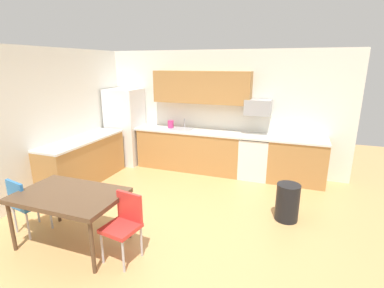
{
  "coord_description": "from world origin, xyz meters",
  "views": [
    {
      "loc": [
        1.71,
        -3.71,
        2.41
      ],
      "look_at": [
        0.0,
        1.0,
        1.0
      ],
      "focal_mm": 26.91,
      "sensor_mm": 36.0,
      "label": 1
    }
  ],
  "objects_px": {
    "dining_table": "(69,198)",
    "microwave": "(258,107)",
    "trash_bin": "(287,202)",
    "refrigerator": "(126,127)",
    "oven_range": "(254,157)",
    "chair_far_side": "(25,201)",
    "kettle": "(171,125)",
    "chair_near_table": "(124,221)"
  },
  "relations": [
    {
      "from": "refrigerator",
      "to": "microwave",
      "type": "height_order",
      "value": "refrigerator"
    },
    {
      "from": "oven_range",
      "to": "chair_near_table",
      "type": "height_order",
      "value": "oven_range"
    },
    {
      "from": "oven_range",
      "to": "dining_table",
      "type": "xyz_separation_m",
      "value": [
        -1.97,
        -3.3,
        0.24
      ]
    },
    {
      "from": "kettle",
      "to": "trash_bin",
      "type": "bearing_deg",
      "value": -31.58
    },
    {
      "from": "oven_range",
      "to": "chair_near_table",
      "type": "bearing_deg",
      "value": -109.04
    },
    {
      "from": "trash_bin",
      "to": "microwave",
      "type": "bearing_deg",
      "value": 113.59
    },
    {
      "from": "oven_range",
      "to": "chair_far_side",
      "type": "relative_size",
      "value": 1.07
    },
    {
      "from": "dining_table",
      "to": "microwave",
      "type": "bearing_deg",
      "value": 59.91
    },
    {
      "from": "dining_table",
      "to": "chair_near_table",
      "type": "relative_size",
      "value": 1.65
    },
    {
      "from": "oven_range",
      "to": "kettle",
      "type": "xyz_separation_m",
      "value": [
        -1.99,
        0.05,
        0.56
      ]
    },
    {
      "from": "oven_range",
      "to": "chair_far_side",
      "type": "height_order",
      "value": "oven_range"
    },
    {
      "from": "oven_range",
      "to": "chair_near_table",
      "type": "xyz_separation_m",
      "value": [
        -1.14,
        -3.3,
        0.05
      ]
    },
    {
      "from": "dining_table",
      "to": "kettle",
      "type": "distance_m",
      "value": 3.37
    },
    {
      "from": "oven_range",
      "to": "chair_far_side",
      "type": "distance_m",
      "value": 4.32
    },
    {
      "from": "chair_near_table",
      "to": "dining_table",
      "type": "bearing_deg",
      "value": -179.74
    },
    {
      "from": "refrigerator",
      "to": "chair_near_table",
      "type": "distance_m",
      "value": 3.81
    },
    {
      "from": "dining_table",
      "to": "chair_far_side",
      "type": "xyz_separation_m",
      "value": [
        -0.8,
        -0.01,
        -0.19
      ]
    },
    {
      "from": "dining_table",
      "to": "chair_far_side",
      "type": "height_order",
      "value": "chair_far_side"
    },
    {
      "from": "dining_table",
      "to": "trash_bin",
      "type": "relative_size",
      "value": 2.33
    },
    {
      "from": "chair_near_table",
      "to": "refrigerator",
      "type": "bearing_deg",
      "value": 121.93
    },
    {
      "from": "chair_near_table",
      "to": "trash_bin",
      "type": "relative_size",
      "value": 1.42
    },
    {
      "from": "chair_far_side",
      "to": "kettle",
      "type": "distance_m",
      "value": 3.5
    },
    {
      "from": "refrigerator",
      "to": "trash_bin",
      "type": "height_order",
      "value": "refrigerator"
    },
    {
      "from": "dining_table",
      "to": "chair_near_table",
      "type": "xyz_separation_m",
      "value": [
        0.83,
        0.0,
        -0.19
      ]
    },
    {
      "from": "microwave",
      "to": "chair_near_table",
      "type": "xyz_separation_m",
      "value": [
        -1.14,
        -3.4,
        -1.02
      ]
    },
    {
      "from": "oven_range",
      "to": "trash_bin",
      "type": "height_order",
      "value": "oven_range"
    },
    {
      "from": "oven_range",
      "to": "dining_table",
      "type": "height_order",
      "value": "oven_range"
    },
    {
      "from": "dining_table",
      "to": "oven_range",
      "type": "bearing_deg",
      "value": 59.16
    },
    {
      "from": "dining_table",
      "to": "kettle",
      "type": "bearing_deg",
      "value": 90.26
    },
    {
      "from": "trash_bin",
      "to": "refrigerator",
      "type": "bearing_deg",
      "value": 158.24
    },
    {
      "from": "kettle",
      "to": "microwave",
      "type": "bearing_deg",
      "value": 1.44
    },
    {
      "from": "oven_range",
      "to": "chair_near_table",
      "type": "distance_m",
      "value": 3.49
    },
    {
      "from": "dining_table",
      "to": "chair_near_table",
      "type": "distance_m",
      "value": 0.85
    },
    {
      "from": "trash_bin",
      "to": "kettle",
      "type": "height_order",
      "value": "kettle"
    },
    {
      "from": "chair_far_side",
      "to": "refrigerator",
      "type": "bearing_deg",
      "value": 96.58
    },
    {
      "from": "refrigerator",
      "to": "oven_range",
      "type": "xyz_separation_m",
      "value": [
        3.14,
        0.08,
        -0.46
      ]
    },
    {
      "from": "microwave",
      "to": "kettle",
      "type": "distance_m",
      "value": 2.05
    },
    {
      "from": "chair_far_side",
      "to": "trash_bin",
      "type": "distance_m",
      "value": 3.91
    },
    {
      "from": "microwave",
      "to": "dining_table",
      "type": "distance_m",
      "value": 4.02
    },
    {
      "from": "chair_far_side",
      "to": "kettle",
      "type": "relative_size",
      "value": 4.25
    },
    {
      "from": "oven_range",
      "to": "microwave",
      "type": "xyz_separation_m",
      "value": [
        0.0,
        0.1,
        1.07
      ]
    },
    {
      "from": "refrigerator",
      "to": "dining_table",
      "type": "distance_m",
      "value": 3.44
    }
  ]
}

